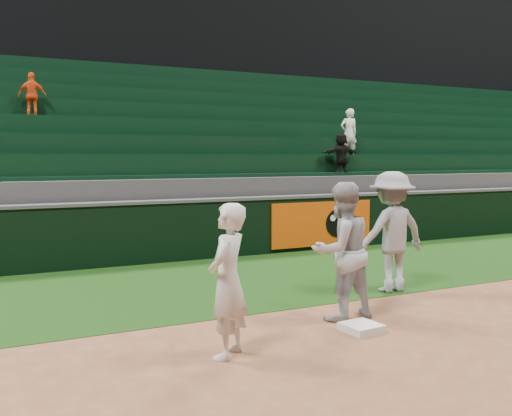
{
  "coord_description": "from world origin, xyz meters",
  "views": [
    {
      "loc": [
        -4.0,
        -5.85,
        2.13
      ],
      "look_at": [
        -0.0,
        2.3,
        1.3
      ],
      "focal_mm": 40.0,
      "sensor_mm": 36.0,
      "label": 1
    }
  ],
  "objects_px": {
    "first_base": "(361,328)",
    "first_baseman": "(228,281)",
    "base_coach": "(391,232)",
    "baserunner": "(342,251)"
  },
  "relations": [
    {
      "from": "first_base",
      "to": "base_coach",
      "type": "distance_m",
      "value": 2.4
    },
    {
      "from": "first_baseman",
      "to": "first_base",
      "type": "bearing_deg",
      "value": 138.87
    },
    {
      "from": "first_base",
      "to": "base_coach",
      "type": "xyz_separation_m",
      "value": [
        1.66,
        1.49,
        0.9
      ]
    },
    {
      "from": "first_base",
      "to": "first_baseman",
      "type": "bearing_deg",
      "value": -177.26
    },
    {
      "from": "first_base",
      "to": "baserunner",
      "type": "distance_m",
      "value": 1.02
    },
    {
      "from": "baserunner",
      "to": "first_baseman",
      "type": "bearing_deg",
      "value": 15.9
    },
    {
      "from": "baserunner",
      "to": "base_coach",
      "type": "bearing_deg",
      "value": -152.57
    },
    {
      "from": "first_base",
      "to": "baserunner",
      "type": "relative_size",
      "value": 0.24
    },
    {
      "from": "first_baseman",
      "to": "base_coach",
      "type": "height_order",
      "value": "base_coach"
    },
    {
      "from": "base_coach",
      "to": "first_baseman",
      "type": "bearing_deg",
      "value": 23.98
    }
  ]
}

